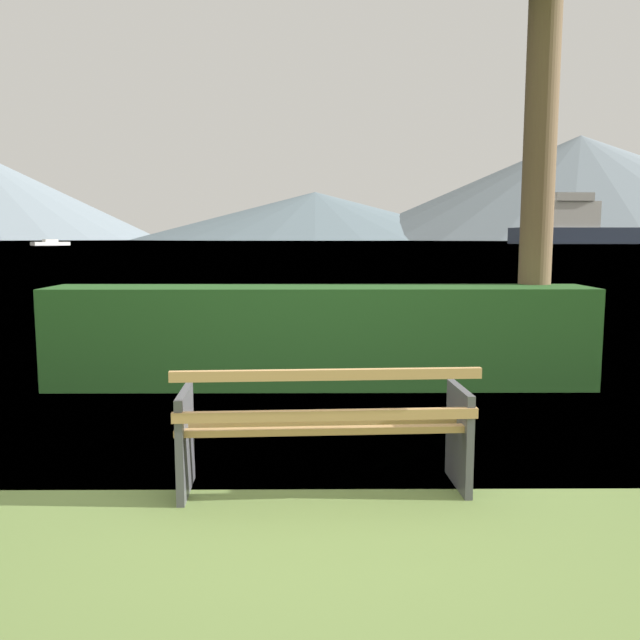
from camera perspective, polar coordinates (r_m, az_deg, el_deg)
The scene contains 7 objects.
ground_plane at distance 4.48m, azimuth 0.33°, elevation -14.49°, with size 1400.00×1400.00×0.00m, color olive.
water_surface at distance 314.13m, azimuth -0.43°, elevation 6.91°, with size 620.00×620.00×0.00m, color #7A99A8.
park_bench at distance 4.28m, azimuth 0.39°, elevation -9.42°, with size 1.92×0.67×0.87m.
hedge_row at distance 7.32m, azimuth 0.01°, elevation -1.41°, with size 6.04×0.83×1.12m, color #285B23.
cargo_ship_large at distance 211.73m, azimuth 25.98°, elevation 7.13°, with size 86.10×15.41×14.36m.
sailboat_mid at distance 157.26m, azimuth -22.59°, elevation 6.24°, with size 7.58×7.48×1.37m.
distant_hills at distance 566.88m, azimuth 2.20°, elevation 10.94°, with size 886.97×404.73×86.87m.
Camera 1 is at (-0.06, -4.16, 1.66)m, focal length 36.44 mm.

